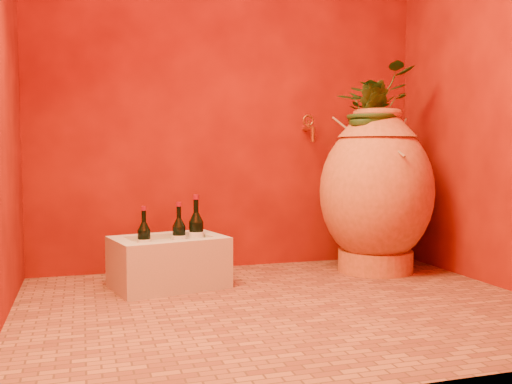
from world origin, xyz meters
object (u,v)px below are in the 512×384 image
object	(u,v)px
wine_bottle_a	(144,242)
wall_tap	(309,127)
wine_bottle_b	(196,234)
amphora	(376,191)
wine_bottle_c	(179,238)
stone_basin	(169,263)

from	to	relation	value
wine_bottle_a	wall_tap	distance (m)	1.32
wine_bottle_b	wall_tap	bearing A→B (deg)	20.78
amphora	wine_bottle_b	world-z (taller)	amphora
wine_bottle_c	wall_tap	bearing A→B (deg)	18.83
wine_bottle_b	wall_tap	world-z (taller)	wall_tap
stone_basin	wine_bottle_a	world-z (taller)	wine_bottle_a
amphora	wine_bottle_b	distance (m)	1.14
wine_bottle_a	stone_basin	bearing A→B (deg)	-0.63
wine_bottle_a	wine_bottle_c	bearing A→B (deg)	14.74
amphora	wine_bottle_c	xyz separation A→B (m)	(-1.22, 0.01, -0.24)
amphora	wine_bottle_c	size ratio (longest dim) A/B	3.24
stone_basin	wall_tap	xyz separation A→B (m)	(0.97, 0.36, 0.77)
stone_basin	wine_bottle_b	size ratio (longest dim) A/B	1.90
wine_bottle_b	wine_bottle_a	bearing A→B (deg)	-169.60
wine_bottle_a	amphora	bearing A→B (deg)	1.79
wine_bottle_b	amphora	bearing A→B (deg)	-0.50
stone_basin	wine_bottle_a	bearing A→B (deg)	179.37
wine_bottle_a	wine_bottle_b	xyz separation A→B (m)	(0.29, 0.05, 0.02)
wall_tap	stone_basin	bearing A→B (deg)	-159.57
wine_bottle_b	wine_bottle_c	distance (m)	0.10
amphora	wine_bottle_c	world-z (taller)	amphora
stone_basin	wine_bottle_b	bearing A→B (deg)	18.66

